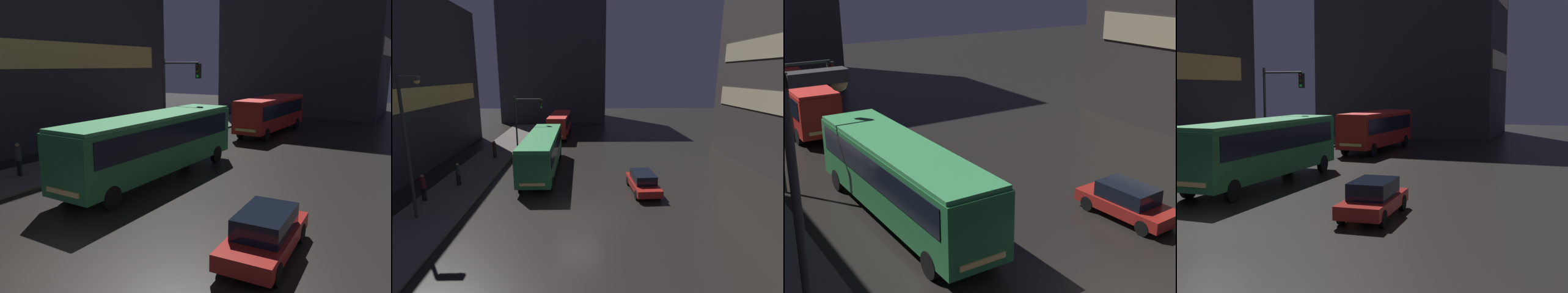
{
  "view_description": "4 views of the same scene",
  "coord_description": "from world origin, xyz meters",
  "views": [
    {
      "loc": [
        8.34,
        -6.17,
        5.74
      ],
      "look_at": [
        -0.88,
        9.15,
        1.91
      ],
      "focal_mm": 35.0,
      "sensor_mm": 36.0,
      "label": 1
    },
    {
      "loc": [
        0.19,
        -16.66,
        8.34
      ],
      "look_at": [
        0.71,
        9.56,
        2.11
      ],
      "focal_mm": 28.0,
      "sensor_mm": 36.0,
      "label": 2
    },
    {
      "loc": [
        -11.79,
        -9.69,
        10.09
      ],
      "look_at": [
        1.99,
        11.26,
        1.6
      ],
      "focal_mm": 50.0,
      "sensor_mm": 36.0,
      "label": 3
    },
    {
      "loc": [
        11.74,
        -15.03,
        4.95
      ],
      "look_at": [
        2.49,
        9.68,
        2.09
      ],
      "focal_mm": 50.0,
      "sensor_mm": 36.0,
      "label": 4
    }
  ],
  "objects": [
    {
      "name": "bus_near",
      "position": [
        -3.25,
        9.06,
        2.03
      ],
      "size": [
        2.6,
        11.87,
        3.29
      ],
      "rotation": [
        0.0,
        0.0,
        3.14
      ],
      "color": "#236B38",
      "rests_on": "ground"
    },
    {
      "name": "pedestrian_near",
      "position": [
        -9.15,
        5.34,
        1.15
      ],
      "size": [
        0.36,
        0.36,
        1.73
      ],
      "rotation": [
        0.0,
        0.0,
        3.23
      ],
      "color": "black",
      "rests_on": "sidewalk_left"
    },
    {
      "name": "pedestrian_far",
      "position": [
        -8.54,
        12.99,
        1.19
      ],
      "size": [
        0.41,
        0.41,
        1.77
      ],
      "rotation": [
        0.0,
        0.0,
        4.9
      ],
      "color": "black",
      "rests_on": "sidewalk_left"
    },
    {
      "name": "sidewalk_left",
      "position": [
        -9.0,
        10.0,
        0.07
      ],
      "size": [
        4.0,
        48.0,
        0.15
      ],
      "color": "#56514C",
      "rests_on": "ground"
    },
    {
      "name": "bus_far",
      "position": [
        -2.83,
        24.87,
        1.89
      ],
      "size": [
        2.72,
        10.04,
        3.07
      ],
      "rotation": [
        0.0,
        0.0,
        3.11
      ],
      "color": "#AD1E19",
      "rests_on": "ground"
    },
    {
      "name": "car_taxi",
      "position": [
        4.6,
        4.16,
        0.74
      ],
      "size": [
        1.95,
        4.35,
        1.45
      ],
      "rotation": [
        0.0,
        0.0,
        3.2
      ],
      "color": "maroon",
      "rests_on": "ground"
    },
    {
      "name": "building_far_backdrop",
      "position": [
        -4.78,
        42.14,
        11.71
      ],
      "size": [
        18.07,
        12.0,
        23.42
      ],
      "color": "#2D2D33",
      "rests_on": "ground"
    },
    {
      "name": "traffic_light_main",
      "position": [
        -5.63,
        14.61,
        4.14
      ],
      "size": [
        2.86,
        0.35,
        6.17
      ],
      "color": "#2D2D2D",
      "rests_on": "ground"
    },
    {
      "name": "street_lamp_sidewalk",
      "position": [
        -9.32,
        -0.02,
        5.49
      ],
      "size": [
        1.25,
        0.36,
        8.14
      ],
      "color": "#2D2D2D",
      "rests_on": "sidewalk_left"
    },
    {
      "name": "pedestrian_mid",
      "position": [
        -10.29,
        2.42,
        1.22
      ],
      "size": [
        0.38,
        0.38,
        1.83
      ],
      "rotation": [
        0.0,
        0.0,
        3.3
      ],
      "color": "black",
      "rests_on": "sidewalk_left"
    },
    {
      "name": "ground_plane",
      "position": [
        0.0,
        0.0,
        0.0
      ],
      "size": [
        120.0,
        120.0,
        0.0
      ],
      "primitive_type": "plane",
      "color": "black"
    }
  ]
}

